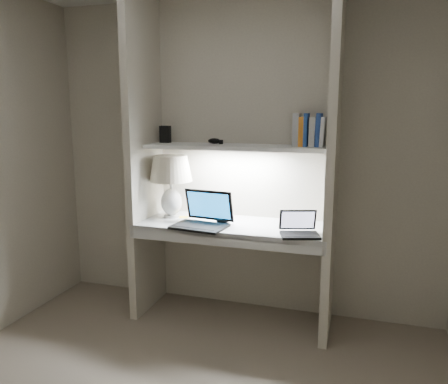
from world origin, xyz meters
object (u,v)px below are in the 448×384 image
at_px(speaker, 223,209).
at_px(book_row, 309,131).
at_px(table_lamp, 171,176).
at_px(laptop_netbook, 299,230).
at_px(laptop_main, 203,218).

relative_size(speaker, book_row, 0.52).
bearing_deg(book_row, table_lamp, -175.70).
bearing_deg(laptop_netbook, book_row, 70.87).
bearing_deg(book_row, laptop_netbook, -91.94).
height_order(laptop_main, speaker, laptop_main).
height_order(table_lamp, speaker, table_lamp).
height_order(laptop_main, laptop_netbook, laptop_main).
bearing_deg(book_row, laptop_main, -160.42).
distance_m(laptop_netbook, book_row, 0.73).
height_order(table_lamp, laptop_netbook, table_lamp).
bearing_deg(laptop_main, laptop_netbook, 3.88).
bearing_deg(laptop_main, table_lamp, 158.89).
relative_size(laptop_main, book_row, 1.77).
height_order(laptop_netbook, book_row, book_row).
distance_m(table_lamp, laptop_netbook, 1.12).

